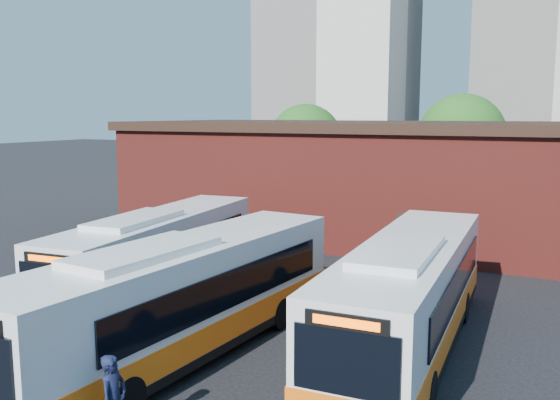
% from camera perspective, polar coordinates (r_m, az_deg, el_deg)
% --- Properties ---
extents(ground, '(220.00, 220.00, 0.00)m').
position_cam_1_polar(ground, '(16.98, -10.30, -15.60)').
color(ground, black).
extents(bus_midwest, '(3.55, 12.11, 3.26)m').
position_cam_1_polar(bus_midwest, '(22.92, -11.69, -5.41)').
color(bus_midwest, silver).
rests_on(bus_midwest, ground).
extents(bus_mideast, '(3.75, 12.83, 3.45)m').
position_cam_1_polar(bus_mideast, '(17.12, -9.24, -9.76)').
color(bus_mideast, silver).
rests_on(bus_mideast, ground).
extents(bus_east, '(3.03, 12.58, 3.40)m').
position_cam_1_polar(bus_east, '(17.62, 12.28, -9.39)').
color(bus_east, silver).
rests_on(bus_east, ground).
extents(depot_building, '(28.60, 12.60, 6.40)m').
position_cam_1_polar(depot_building, '(33.94, 9.90, 2.12)').
color(depot_building, maroon).
rests_on(depot_building, ground).
extents(tree_west, '(6.00, 6.00, 7.65)m').
position_cam_1_polar(tree_west, '(48.51, 2.49, 5.70)').
color(tree_west, '#382314').
rests_on(tree_west, ground).
extents(tree_mid, '(6.56, 6.56, 8.36)m').
position_cam_1_polar(tree_mid, '(47.05, 17.10, 5.79)').
color(tree_mid, '#382314').
rests_on(tree_mid, ground).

